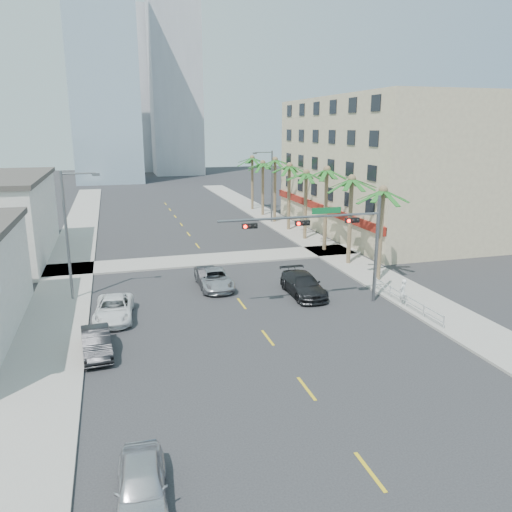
# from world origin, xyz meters

# --- Properties ---
(ground) EXTENTS (260.00, 260.00, 0.00)m
(ground) POSITION_xyz_m (0.00, 0.00, 0.00)
(ground) COLOR #262628
(ground) RESTS_ON ground
(sidewalk_right) EXTENTS (4.00, 120.00, 0.15)m
(sidewalk_right) POSITION_xyz_m (12.00, 20.00, 0.07)
(sidewalk_right) COLOR gray
(sidewalk_right) RESTS_ON ground
(sidewalk_left) EXTENTS (4.00, 120.00, 0.15)m
(sidewalk_left) POSITION_xyz_m (-12.00, 20.00, 0.07)
(sidewalk_left) COLOR gray
(sidewalk_left) RESTS_ON ground
(sidewalk_cross) EXTENTS (80.00, 4.00, 0.15)m
(sidewalk_cross) POSITION_xyz_m (0.00, 22.00, 0.07)
(sidewalk_cross) COLOR gray
(sidewalk_cross) RESTS_ON ground
(building_right) EXTENTS (15.25, 28.00, 15.00)m
(building_right) POSITION_xyz_m (21.99, 30.00, 7.50)
(building_right) COLOR tan
(building_right) RESTS_ON ground
(tower_far_left) EXTENTS (14.00, 14.00, 48.00)m
(tower_far_left) POSITION_xyz_m (-8.00, 95.00, 24.00)
(tower_far_left) COLOR #99B2C6
(tower_far_left) RESTS_ON ground
(tower_far_right) EXTENTS (12.00, 12.00, 60.00)m
(tower_far_right) POSITION_xyz_m (9.00, 110.00, 30.00)
(tower_far_right) COLOR #ADADB2
(tower_far_right) RESTS_ON ground
(tower_far_center) EXTENTS (16.00, 16.00, 42.00)m
(tower_far_center) POSITION_xyz_m (-3.00, 125.00, 21.00)
(tower_far_center) COLOR #ADADB2
(tower_far_center) RESTS_ON ground
(traffic_signal_mast) EXTENTS (11.12, 0.54, 7.20)m
(traffic_signal_mast) POSITION_xyz_m (5.78, 7.95, 5.06)
(traffic_signal_mast) COLOR slate
(traffic_signal_mast) RESTS_ON ground
(palm_tree_0) EXTENTS (4.80, 4.80, 7.80)m
(palm_tree_0) POSITION_xyz_m (11.60, 12.00, 7.08)
(palm_tree_0) COLOR brown
(palm_tree_0) RESTS_ON ground
(palm_tree_1) EXTENTS (4.80, 4.80, 8.16)m
(palm_tree_1) POSITION_xyz_m (11.60, 17.20, 7.43)
(palm_tree_1) COLOR brown
(palm_tree_1) RESTS_ON ground
(palm_tree_2) EXTENTS (4.80, 4.80, 8.52)m
(palm_tree_2) POSITION_xyz_m (11.60, 22.40, 7.78)
(palm_tree_2) COLOR brown
(palm_tree_2) RESTS_ON ground
(palm_tree_3) EXTENTS (4.80, 4.80, 7.80)m
(palm_tree_3) POSITION_xyz_m (11.60, 27.60, 7.08)
(palm_tree_3) COLOR brown
(palm_tree_3) RESTS_ON ground
(palm_tree_4) EXTENTS (4.80, 4.80, 8.16)m
(palm_tree_4) POSITION_xyz_m (11.60, 32.80, 7.43)
(palm_tree_4) COLOR brown
(palm_tree_4) RESTS_ON ground
(palm_tree_5) EXTENTS (4.80, 4.80, 8.52)m
(palm_tree_5) POSITION_xyz_m (11.60, 38.00, 7.78)
(palm_tree_5) COLOR brown
(palm_tree_5) RESTS_ON ground
(palm_tree_6) EXTENTS (4.80, 4.80, 7.80)m
(palm_tree_6) POSITION_xyz_m (11.60, 43.20, 7.08)
(palm_tree_6) COLOR brown
(palm_tree_6) RESTS_ON ground
(palm_tree_7) EXTENTS (4.80, 4.80, 8.16)m
(palm_tree_7) POSITION_xyz_m (11.60, 48.40, 7.43)
(palm_tree_7) COLOR brown
(palm_tree_7) RESTS_ON ground
(streetlight_left) EXTENTS (2.55, 0.25, 9.00)m
(streetlight_left) POSITION_xyz_m (-11.00, 14.00, 5.06)
(streetlight_left) COLOR slate
(streetlight_left) RESTS_ON ground
(streetlight_right) EXTENTS (2.55, 0.25, 9.00)m
(streetlight_right) POSITION_xyz_m (11.00, 38.00, 5.06)
(streetlight_right) COLOR slate
(streetlight_right) RESTS_ON ground
(guardrail) EXTENTS (0.08, 8.08, 1.00)m
(guardrail) POSITION_xyz_m (10.30, 6.00, 0.67)
(guardrail) COLOR silver
(guardrail) RESTS_ON ground
(car_parked_near) EXTENTS (1.86, 4.13, 1.38)m
(car_parked_near) POSITION_xyz_m (-7.80, -7.33, 0.69)
(car_parked_near) COLOR silver
(car_parked_near) RESTS_ON ground
(car_parked_mid) EXTENTS (1.76, 4.24, 1.36)m
(car_parked_mid) POSITION_xyz_m (-9.40, 4.48, 0.68)
(car_parked_mid) COLOR black
(car_parked_mid) RESTS_ON ground
(car_parked_far) EXTENTS (2.68, 5.12, 1.38)m
(car_parked_far) POSITION_xyz_m (-8.45, 9.48, 0.69)
(car_parked_far) COLOR white
(car_parked_far) RESTS_ON ground
(car_lane_left) EXTENTS (1.44, 4.07, 1.34)m
(car_lane_left) POSITION_xyz_m (-1.50, 14.75, 0.67)
(car_lane_left) COLOR black
(car_lane_left) RESTS_ON ground
(car_lane_center) EXTENTS (2.36, 5.09, 1.41)m
(car_lane_center) POSITION_xyz_m (-1.08, 13.91, 0.71)
(car_lane_center) COLOR #B4B4B9
(car_lane_center) RESTS_ON ground
(car_lane_right) EXTENTS (2.24, 5.41, 1.56)m
(car_lane_right) POSITION_xyz_m (4.73, 10.54, 0.78)
(car_lane_right) COLOR black
(car_lane_right) RESTS_ON ground
(pedestrian) EXTENTS (0.77, 0.71, 1.76)m
(pedestrian) POSITION_xyz_m (10.30, 6.48, 1.03)
(pedestrian) COLOR white
(pedestrian) RESTS_ON sidewalk_right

